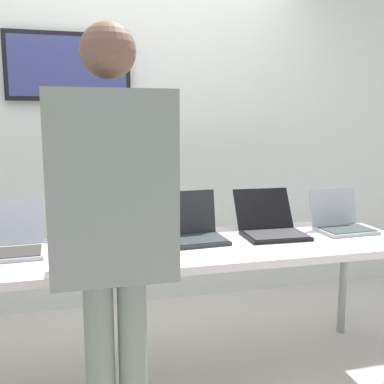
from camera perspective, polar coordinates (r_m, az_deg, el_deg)
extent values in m
cube|color=beige|center=(2.67, -3.90, -23.18)|extent=(8.00, 8.00, 0.04)
cube|color=silver|center=(3.38, -7.67, 5.55)|extent=(8.00, 0.06, 2.40)
cube|color=black|center=(3.32, -15.55, 15.19)|extent=(0.85, 0.05, 0.47)
cube|color=#393E79|center=(3.30, -15.55, 15.22)|extent=(0.79, 0.02, 0.41)
cube|color=silver|center=(2.36, -4.10, -7.56)|extent=(2.74, 0.70, 0.04)
cylinder|color=gray|center=(3.16, 18.80, -10.79)|extent=(0.05, 0.05, 0.71)
cube|color=#AAAEBA|center=(2.37, -22.53, -7.35)|extent=(0.35, 0.27, 0.02)
cube|color=#34302C|center=(2.36, -22.58, -7.16)|extent=(0.32, 0.22, 0.00)
cube|color=#AAAEBA|center=(2.52, -22.33, -3.59)|extent=(0.34, 0.14, 0.23)
cube|color=silver|center=(2.52, -22.32, -3.61)|extent=(0.32, 0.12, 0.20)
cube|color=#A8B5B5|center=(2.35, -10.84, -6.97)|extent=(0.37, 0.25, 0.02)
cube|color=#2A2D2D|center=(2.34, -10.81, -6.76)|extent=(0.34, 0.20, 0.00)
cube|color=#A8B5B5|center=(2.46, -11.35, -3.39)|extent=(0.36, 0.09, 0.22)
cube|color=navy|center=(2.47, -11.36, -3.39)|extent=(0.33, 0.08, 0.19)
cube|color=#242627|center=(2.43, -0.07, -6.29)|extent=(0.39, 0.27, 0.02)
cube|color=#272F30|center=(2.41, 0.02, -6.09)|extent=(0.36, 0.22, 0.00)
cube|color=#242627|center=(2.53, -1.10, -2.62)|extent=(0.38, 0.08, 0.24)
cube|color=navy|center=(2.54, -1.12, -2.62)|extent=(0.35, 0.06, 0.21)
cube|color=black|center=(2.58, 10.60, -5.51)|extent=(0.36, 0.27, 0.02)
cube|color=#2C2A2C|center=(2.57, 10.72, -5.32)|extent=(0.33, 0.22, 0.00)
cube|color=black|center=(2.73, 9.08, -2.08)|extent=(0.35, 0.15, 0.23)
cube|color=silver|center=(2.73, 9.06, -2.10)|extent=(0.32, 0.13, 0.20)
cube|color=#A9B3B8|center=(2.81, 19.12, -4.69)|extent=(0.33, 0.24, 0.02)
cube|color=#293232|center=(2.79, 19.27, -4.50)|extent=(0.30, 0.19, 0.00)
cube|color=#A9B3B8|center=(2.89, 17.63, -1.83)|extent=(0.32, 0.08, 0.22)
cube|color=white|center=(2.89, 17.59, -1.83)|extent=(0.29, 0.06, 0.19)
cylinder|color=gray|center=(1.87, -11.58, -22.77)|extent=(0.11, 0.11, 0.84)
cylinder|color=gray|center=(1.88, -7.52, -22.52)|extent=(0.11, 0.11, 0.84)
cube|color=gray|center=(1.61, -10.24, 0.82)|extent=(0.44, 0.26, 0.67)
sphere|color=brown|center=(1.61, -10.72, 17.37)|extent=(0.19, 0.19, 0.19)
cylinder|color=gray|center=(1.95, -15.49, -6.44)|extent=(0.07, 0.32, 0.07)
cylinder|color=gray|center=(1.97, -5.80, -6.01)|extent=(0.07, 0.32, 0.07)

